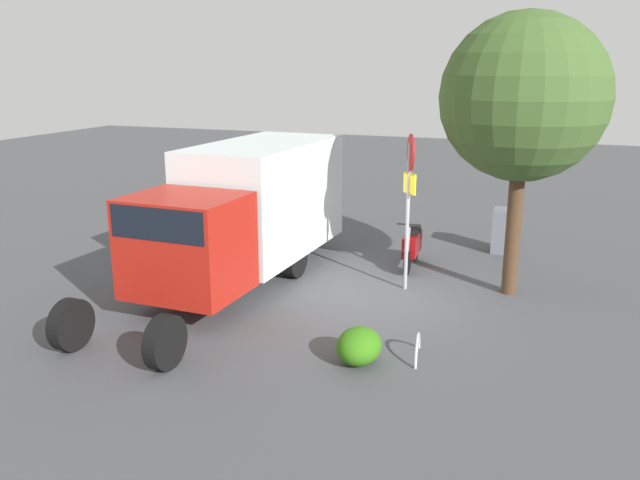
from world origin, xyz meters
TOP-DOWN VIEW (x-y plane):
  - ground_plane at (0.00, 0.00)m, footprint 60.00×60.00m
  - box_truck_near at (-0.13, -3.19)m, footprint 8.16×2.45m
  - motorcycle at (-2.35, 0.09)m, footprint 1.81×0.55m
  - stop_sign at (-0.71, 0.32)m, footprint 0.71×0.33m
  - street_tree at (-1.22, 2.44)m, footprint 3.32×3.32m
  - utility_cabinet at (-4.37, 2.00)m, footprint 0.64×0.52m
  - bike_rack_hoop at (2.60, 1.29)m, footprint 0.85×0.17m
  - shrub_near_sign at (3.12, 0.44)m, footprint 0.88×0.72m

SIDE VIEW (x-z plane):
  - ground_plane at x=0.00m, z-range 0.00..0.00m
  - bike_rack_hoop at x=2.60m, z-range -0.43..0.43m
  - shrub_near_sign at x=3.12m, z-range 0.00..0.60m
  - motorcycle at x=-2.35m, z-range -0.08..1.12m
  - utility_cabinet at x=-4.37m, z-range 0.00..1.14m
  - box_truck_near at x=-0.13m, z-range 0.15..3.13m
  - stop_sign at x=-0.71m, z-range 0.56..3.89m
  - street_tree at x=-1.22m, z-range 1.19..6.93m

